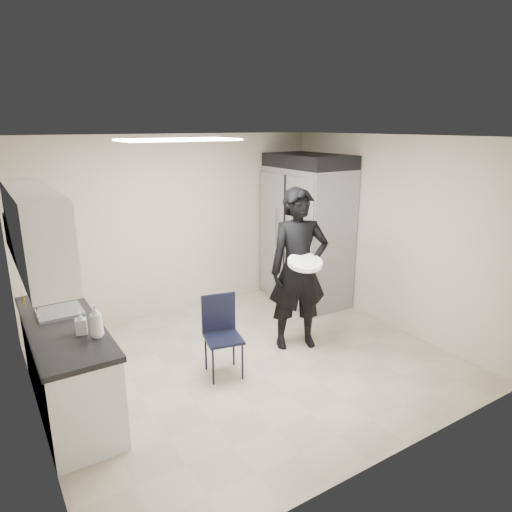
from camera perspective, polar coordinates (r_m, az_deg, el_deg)
floor at (r=5.56m, az=-0.88°, el=-13.18°), size 4.50×4.50×0.00m
ceiling at (r=4.85m, az=-1.02°, el=14.68°), size 4.50×4.50×0.00m
back_wall at (r=6.79m, az=-9.73°, el=3.81°), size 4.50×0.00×4.50m
left_wall at (r=4.40m, az=-27.00°, el=-4.59°), size 0.00×4.00×4.00m
right_wall at (r=6.47m, az=16.38°, el=2.77°), size 0.00×4.00×4.00m
ceiling_panel at (r=4.94m, az=-9.67°, el=14.14°), size 1.20×0.60×0.02m
lower_counter at (r=4.95m, az=-22.43°, el=-12.79°), size 0.60×1.90×0.86m
countertop at (r=4.76m, az=-23.01°, el=-7.96°), size 0.64×1.95×0.05m
sink at (r=4.99m, az=-23.26°, el=-7.03°), size 0.42×0.40×0.14m
faucet at (r=4.92m, az=-25.75°, el=-5.80°), size 0.02×0.02×0.24m
upper_cabinets at (r=4.46m, az=-25.90°, el=2.89°), size 0.35×1.80×0.75m
towel_dispenser at (r=5.62m, az=-27.74°, el=2.95°), size 0.22×0.30×0.35m
notice_sticker_left at (r=4.52m, az=-26.93°, el=-5.13°), size 0.00×0.12×0.07m
notice_sticker_right at (r=4.72m, az=-27.13°, el=-4.81°), size 0.00×0.12×0.07m
commercial_fridge at (r=7.14m, az=6.35°, el=2.50°), size 0.80×1.35×2.10m
fridge_compressor at (r=6.96m, az=6.65°, el=11.73°), size 0.80×1.35×0.20m
folding_chair at (r=5.14m, az=-4.10°, el=-10.27°), size 0.47×0.47×0.88m
man_tuxedo at (r=5.62m, az=5.33°, el=-1.73°), size 0.86×0.72×2.01m
bucket_lid at (r=5.34m, az=6.13°, el=-0.82°), size 0.52×0.52×0.05m
soap_bottle_a at (r=4.29m, az=-19.35°, el=-7.66°), size 0.16×0.16×0.30m
soap_bottle_b at (r=4.41m, az=-21.06°, el=-7.78°), size 0.12×0.12×0.21m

